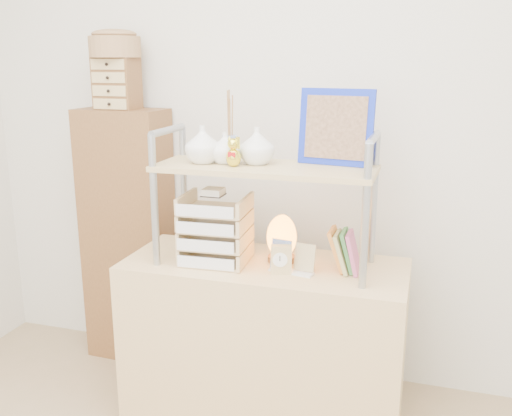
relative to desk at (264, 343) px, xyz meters
The scene contains 10 objects.
room_shell 1.55m from the desk, 90.00° to the right, with size 3.42×3.41×2.61m.
desk is the anchor object (origin of this frame).
cabinet 0.99m from the desk, 156.81° to the left, with size 0.45×0.24×1.35m, color brown.
hutch 0.81m from the desk, 156.03° to the left, with size 0.90×0.34×0.73m.
letter_tray 0.55m from the desk, 167.34° to the right, with size 0.28×0.26×0.32m.
salt_lamp 0.49m from the desk, 32.87° to the left, with size 0.14×0.13×0.21m.
desk_clock 0.46m from the desk, 44.77° to the right, with size 0.09×0.06×0.12m.
postcard_stand 0.44m from the desk, 27.41° to the right, with size 0.19×0.08×0.13m.
drawer_chest 1.44m from the desk, 158.07° to the left, with size 0.20×0.16×0.25m.
woven_basket 1.58m from the desk, 157.94° to the left, with size 0.25×0.25×0.10m, color olive.
Camera 1 is at (0.64, -1.00, 1.59)m, focal length 40.00 mm.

